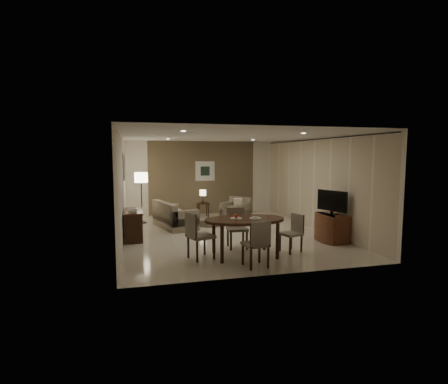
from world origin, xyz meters
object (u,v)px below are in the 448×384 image
object	(u,v)px
sofa	(175,214)
chair_far	(237,228)
console_desk	(134,225)
floor_lamp	(142,198)
tv_cabinet	(332,228)
armchair	(236,209)
chair_right	(291,233)
chair_near	(255,244)
chair_left	(201,235)
side_table	(203,210)
dining_table	(245,237)

from	to	relation	value
sofa	chair_far	bearing A→B (deg)	-172.86
console_desk	floor_lamp	size ratio (longest dim) A/B	0.73
chair_far	tv_cabinet	bearing A→B (deg)	4.72
armchair	chair_right	bearing A→B (deg)	-39.60
chair_near	tv_cabinet	bearing A→B (deg)	-157.71
armchair	chair_near	bearing A→B (deg)	-52.64
chair_near	chair_left	world-z (taller)	chair_left
chair_left	side_table	bearing A→B (deg)	-29.79
side_table	armchair	bearing A→B (deg)	-36.79
dining_table	floor_lamp	bearing A→B (deg)	115.60
dining_table	chair_left	size ratio (longest dim) A/B	1.76
tv_cabinet	floor_lamp	size ratio (longest dim) A/B	0.55
tv_cabinet	sofa	xyz separation A→B (m)	(-3.68, 2.71, 0.05)
dining_table	sofa	bearing A→B (deg)	108.39
tv_cabinet	dining_table	xyz separation A→B (m)	(-2.55, -0.71, 0.06)
chair_near	sofa	xyz separation A→B (m)	(-1.11, 4.16, -0.06)
chair_near	sofa	size ratio (longest dim) A/B	0.55
chair_right	dining_table	bearing A→B (deg)	-103.93
chair_far	chair_left	world-z (taller)	chair_left
console_desk	armchair	distance (m)	3.93
chair_left	armchair	size ratio (longest dim) A/B	1.20
chair_left	chair_near	bearing A→B (deg)	-148.65
sofa	side_table	world-z (taller)	sofa
chair_near	side_table	xyz separation A→B (m)	(0.05, 5.73, -0.20)
chair_right	sofa	xyz separation A→B (m)	(-2.25, 3.35, -0.03)
tv_cabinet	chair_far	distance (m)	2.52
console_desk	chair_far	world-z (taller)	chair_far
sofa	floor_lamp	xyz separation A→B (m)	(-0.96, 0.95, 0.42)
console_desk	chair_far	bearing A→B (deg)	-32.87
armchair	floor_lamp	world-z (taller)	floor_lamp
sofa	armchair	bearing A→B (deg)	-84.99
floor_lamp	sofa	bearing A→B (deg)	-44.82
sofa	tv_cabinet	bearing A→B (deg)	-142.20
chair_near	sofa	bearing A→B (deg)	-82.33
chair_far	chair_near	bearing A→B (deg)	-87.98
console_desk	floor_lamp	bearing A→B (deg)	83.33
chair_right	floor_lamp	size ratio (longest dim) A/B	0.52
tv_cabinet	chair_left	world-z (taller)	chair_left
chair_left	floor_lamp	xyz separation A→B (m)	(-1.13, 4.33, 0.32)
tv_cabinet	floor_lamp	xyz separation A→B (m)	(-4.64, 3.66, 0.47)
chair_left	armchair	bearing A→B (deg)	-43.73
chair_near	chair_right	xyz separation A→B (m)	(1.13, 0.81, -0.04)
tv_cabinet	floor_lamp	world-z (taller)	floor_lamp
console_desk	sofa	size ratio (longest dim) A/B	0.71
dining_table	chair_right	bearing A→B (deg)	3.21
chair_left	armchair	distance (m)	4.64
chair_near	floor_lamp	xyz separation A→B (m)	(-2.07, 5.11, 0.36)
dining_table	floor_lamp	size ratio (longest dim) A/B	1.07
console_desk	dining_table	size ratio (longest dim) A/B	0.69
chair_left	side_table	xyz separation A→B (m)	(0.98, 4.94, -0.24)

